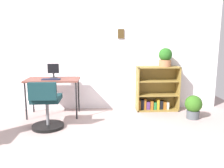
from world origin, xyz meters
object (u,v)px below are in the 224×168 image
at_px(keyboard, 51,79).
at_px(monitor, 53,71).
at_px(bookshelf_low, 156,91).
at_px(potted_plant_on_shelf, 165,57).
at_px(desk, 53,82).
at_px(potted_plant_floor, 193,106).
at_px(office_chair, 46,108).

bearing_deg(keyboard, monitor, 86.38).
relative_size(bookshelf_low, potted_plant_on_shelf, 2.46).
height_order(desk, potted_plant_floor, desk).
height_order(desk, monitor, monitor).
bearing_deg(bookshelf_low, office_chair, -154.15).
bearing_deg(monitor, office_chair, -88.51).
relative_size(bookshelf_low, potted_plant_floor, 2.08).
distance_m(desk, office_chair, 0.76).
bearing_deg(bookshelf_low, potted_plant_floor, -46.99).
bearing_deg(desk, office_chair, -88.28).
distance_m(desk, potted_plant_floor, 2.65).
bearing_deg(potted_plant_on_shelf, bookshelf_low, 158.14).
bearing_deg(desk, keyboard, -97.08).
relative_size(monitor, bookshelf_low, 0.30).
xyz_separation_m(bookshelf_low, potted_plant_floor, (0.55, -0.59, -0.16)).
distance_m(bookshelf_low, potted_plant_on_shelf, 0.71).
distance_m(monitor, keyboard, 0.23).
bearing_deg(potted_plant_floor, monitor, 171.04).
bearing_deg(potted_plant_floor, bookshelf_low, 133.01).
xyz_separation_m(monitor, potted_plant_floor, (2.60, -0.41, -0.62)).
distance_m(office_chair, potted_plant_floor, 2.61).
height_order(monitor, potted_plant_on_shelf, potted_plant_on_shelf).
height_order(keyboard, bookshelf_low, bookshelf_low).
bearing_deg(potted_plant_floor, keyboard, 175.26).
xyz_separation_m(desk, potted_plant_on_shelf, (2.19, 0.22, 0.44)).
bearing_deg(potted_plant_on_shelf, monitor, -176.68).
bearing_deg(keyboard, potted_plant_floor, -4.74).
xyz_separation_m(monitor, office_chair, (0.02, -0.80, -0.50)).
distance_m(office_chair, bookshelf_low, 2.25).
relative_size(keyboard, office_chair, 0.41).
distance_m(monitor, potted_plant_floor, 2.70).
bearing_deg(office_chair, monitor, 91.49).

